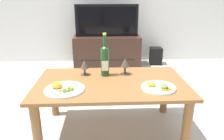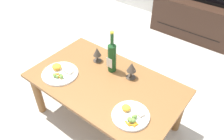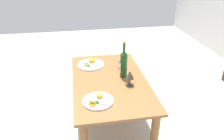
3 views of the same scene
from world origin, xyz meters
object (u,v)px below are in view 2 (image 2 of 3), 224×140
at_px(goblet_right, 132,68).
at_px(dinner_plate_right, 131,115).
at_px(dinner_plate_left, 60,73).
at_px(dining_table, 105,89).
at_px(goblet_left, 97,53).
at_px(tv_stand, 195,19).
at_px(wine_bottle, 112,56).

height_order(goblet_right, dinner_plate_right, goblet_right).
height_order(goblet_right, dinner_plate_left, goblet_right).
bearing_deg(dining_table, dinner_plate_left, -156.83).
bearing_deg(goblet_left, goblet_right, 0.00).
bearing_deg(goblet_right, tv_stand, 93.83).
relative_size(tv_stand, goblet_right, 7.32).
height_order(dinner_plate_left, dinner_plate_right, dinner_plate_left).
height_order(dining_table, dinner_plate_left, dinner_plate_left).
xyz_separation_m(dining_table, goblet_right, (0.13, 0.17, 0.18)).
xyz_separation_m(wine_bottle, goblet_left, (-0.18, 0.02, -0.06)).
height_order(dining_table, dinner_plate_right, dinner_plate_right).
height_order(tv_stand, wine_bottle, wine_bottle).
distance_m(wine_bottle, dinner_plate_right, 0.52).
xyz_separation_m(dining_table, dinner_plate_right, (0.35, -0.16, 0.09)).
bearing_deg(dining_table, tv_stand, 89.52).
xyz_separation_m(goblet_left, dinner_plate_right, (0.58, -0.33, -0.08)).
relative_size(goblet_left, dinner_plate_left, 0.46).
xyz_separation_m(goblet_left, goblet_right, (0.36, 0.00, 0.01)).
relative_size(goblet_right, dinner_plate_left, 0.50).
bearing_deg(wine_bottle, goblet_right, 6.48).
distance_m(goblet_left, goblet_right, 0.36).
relative_size(dinner_plate_left, dinner_plate_right, 1.15).
bearing_deg(dinner_plate_right, goblet_right, 124.17).
bearing_deg(goblet_left, dinner_plate_left, -111.99).
distance_m(wine_bottle, dinner_plate_left, 0.45).
bearing_deg(wine_bottle, tv_stand, 87.92).
distance_m(goblet_right, dinner_plate_right, 0.40).
distance_m(dining_table, wine_bottle, 0.27).
distance_m(dinner_plate_left, dinner_plate_right, 0.71).
bearing_deg(dinner_plate_left, dining_table, 23.17).
distance_m(wine_bottle, goblet_left, 0.19).
relative_size(dining_table, goblet_left, 8.84).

